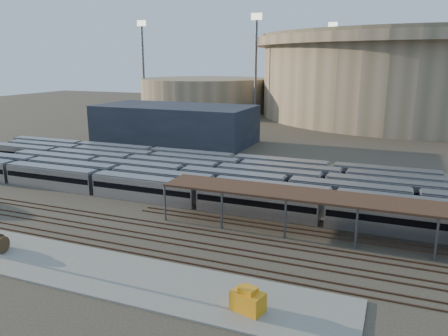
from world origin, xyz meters
TOP-DOWN VIEW (x-y plane):
  - ground at (0.00, 0.00)m, footprint 420.00×420.00m
  - apron at (-5.00, -15.00)m, footprint 50.00×9.00m
  - subway_trains at (-4.55, 18.50)m, footprint 125.85×23.90m
  - inspection_shed at (22.00, 4.00)m, footprint 60.30×6.00m
  - empty_tracks at (0.00, -5.00)m, footprint 170.00×9.62m
  - stadium at (25.00, 140.00)m, footprint 124.00×124.00m
  - secondary_arena at (-60.00, 130.00)m, footprint 56.00×56.00m
  - service_building at (-35.00, 55.00)m, footprint 42.00×20.00m
  - floodlight_0 at (-30.00, 110.00)m, footprint 4.00×1.00m
  - floodlight_1 at (-85.00, 120.00)m, footprint 4.00×1.00m
  - floodlight_3 at (-10.00, 160.00)m, footprint 4.00×1.00m
  - cable_reel_west at (-20.28, -15.47)m, footprint 1.39×2.11m
  - yellow_equipment at (10.23, -16.32)m, footprint 3.23×2.48m

SIDE VIEW (x-z plane):
  - ground at x=0.00m, z-range 0.00..0.00m
  - empty_tracks at x=0.00m, z-range 0.00..0.18m
  - apron at x=-5.00m, z-range 0.00..0.20m
  - yellow_equipment at x=10.23m, z-range 0.20..1.98m
  - cable_reel_west at x=-20.28m, z-range 0.20..2.16m
  - subway_trains at x=-4.55m, z-range 0.00..3.60m
  - inspection_shed at x=22.00m, z-range 2.33..7.63m
  - service_building at x=-35.00m, z-range 0.00..10.00m
  - secondary_arena at x=-60.00m, z-range 0.00..14.00m
  - stadium at x=25.00m, z-range 0.22..32.72m
  - floodlight_0 at x=-30.00m, z-range 1.45..39.85m
  - floodlight_1 at x=-85.00m, z-range 1.45..39.85m
  - floodlight_3 at x=-10.00m, z-range 1.45..39.85m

